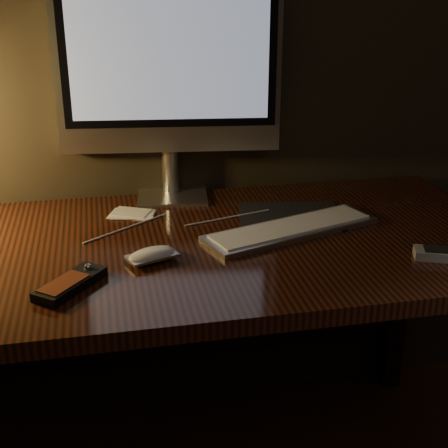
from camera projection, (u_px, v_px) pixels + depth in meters
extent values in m
cube|color=#3D190D|center=(188.00, 250.00, 1.50)|extent=(1.60, 0.75, 0.04)
cube|color=black|center=(398.00, 294.00, 2.08)|extent=(0.06, 0.06, 0.71)
cube|color=black|center=(173.00, 286.00, 1.92)|extent=(1.48, 0.02, 0.51)
cube|color=silver|center=(173.00, 195.00, 1.80)|extent=(0.22, 0.20, 0.01)
cylinder|color=silver|center=(170.00, 169.00, 1.80)|extent=(0.05, 0.05, 0.13)
cube|color=silver|center=(168.00, 60.00, 1.65)|extent=(0.60, 0.11, 0.49)
cube|color=black|center=(169.00, 48.00, 1.62)|extent=(0.56, 0.07, 0.41)
cube|color=#9AAAD2|center=(169.00, 48.00, 1.61)|extent=(0.52, 0.07, 0.37)
cube|color=silver|center=(291.00, 228.00, 1.55)|extent=(0.47, 0.26, 0.02)
cube|color=black|center=(290.00, 216.00, 1.65)|extent=(0.30, 0.26, 0.00)
ellipsoid|color=white|center=(152.00, 257.00, 1.39)|extent=(0.13, 0.09, 0.02)
cube|color=black|center=(71.00, 284.00, 1.27)|extent=(0.15, 0.17, 0.02)
cube|color=maroon|center=(70.00, 279.00, 1.27)|extent=(0.11, 0.11, 0.00)
sphere|color=silver|center=(70.00, 279.00, 1.27)|extent=(0.02, 0.02, 0.02)
cube|color=white|center=(132.00, 214.00, 1.66)|extent=(0.14, 0.11, 0.01)
cylinder|color=white|center=(179.00, 224.00, 1.60)|extent=(0.47, 0.21, 0.00)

